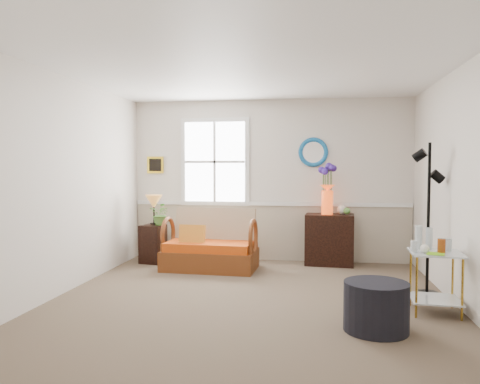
# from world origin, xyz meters

# --- Properties ---
(floor) EXTENTS (4.50, 5.00, 0.01)m
(floor) POSITION_xyz_m (0.00, 0.00, 0.00)
(floor) COLOR brown
(floor) RESTS_ON ground
(ceiling) EXTENTS (4.50, 5.00, 0.01)m
(ceiling) POSITION_xyz_m (0.00, 0.00, 2.60)
(ceiling) COLOR white
(ceiling) RESTS_ON walls
(walls) EXTENTS (4.51, 5.01, 2.60)m
(walls) POSITION_xyz_m (0.00, 0.00, 1.30)
(walls) COLOR beige
(walls) RESTS_ON floor
(wainscot) EXTENTS (4.46, 0.02, 0.90)m
(wainscot) POSITION_xyz_m (0.00, 2.48, 0.45)
(wainscot) COLOR tan
(wainscot) RESTS_ON walls
(chair_rail) EXTENTS (4.46, 0.04, 0.06)m
(chair_rail) POSITION_xyz_m (0.00, 2.47, 0.92)
(chair_rail) COLOR silver
(chair_rail) RESTS_ON walls
(window) EXTENTS (1.14, 0.06, 1.44)m
(window) POSITION_xyz_m (-0.90, 2.47, 1.60)
(window) COLOR white
(window) RESTS_ON walls
(picture) EXTENTS (0.28, 0.03, 0.28)m
(picture) POSITION_xyz_m (-1.92, 2.48, 1.55)
(picture) COLOR gold
(picture) RESTS_ON walls
(mirror) EXTENTS (0.47, 0.07, 0.47)m
(mirror) POSITION_xyz_m (0.70, 2.48, 1.75)
(mirror) COLOR #1A84B4
(mirror) RESTS_ON walls
(loveseat) EXTENTS (1.39, 0.83, 0.88)m
(loveseat) POSITION_xyz_m (-0.80, 1.64, 0.44)
(loveseat) COLOR maroon
(loveseat) RESTS_ON floor
(throw_pillow) EXTENTS (0.38, 0.11, 0.38)m
(throw_pillow) POSITION_xyz_m (-1.05, 1.54, 0.48)
(throw_pillow) COLOR #C55107
(throw_pillow) RESTS_ON loveseat
(lamp_stand) EXTENTS (0.39, 0.39, 0.60)m
(lamp_stand) POSITION_xyz_m (-1.80, 1.97, 0.30)
(lamp_stand) COLOR black
(lamp_stand) RESTS_ON floor
(table_lamp) EXTENTS (0.32, 0.32, 0.48)m
(table_lamp) POSITION_xyz_m (-1.76, 1.94, 0.84)
(table_lamp) COLOR #CB7F33
(table_lamp) RESTS_ON lamp_stand
(potted_plant) EXTENTS (0.40, 0.42, 0.28)m
(potted_plant) POSITION_xyz_m (-1.66, 1.96, 0.74)
(potted_plant) COLOR #4E8636
(potted_plant) RESTS_ON lamp_stand
(cabinet) EXTENTS (0.77, 0.52, 0.79)m
(cabinet) POSITION_xyz_m (0.96, 2.26, 0.39)
(cabinet) COLOR black
(cabinet) RESTS_ON floor
(flower_vase) EXTENTS (0.26, 0.26, 0.76)m
(flower_vase) POSITION_xyz_m (0.92, 2.22, 1.17)
(flower_vase) COLOR #DC4211
(flower_vase) RESTS_ON cabinet
(side_table) EXTENTS (0.54, 0.54, 0.64)m
(side_table) POSITION_xyz_m (1.95, -0.05, 0.32)
(side_table) COLOR #A67D24
(side_table) RESTS_ON floor
(tabletop_items) EXTENTS (0.51, 0.51, 0.25)m
(tabletop_items) POSITION_xyz_m (1.90, -0.03, 0.76)
(tabletop_items) COLOR silver
(tabletop_items) RESTS_ON side_table
(floor_lamp) EXTENTS (0.34, 0.34, 1.80)m
(floor_lamp) POSITION_xyz_m (2.04, 0.69, 0.90)
(floor_lamp) COLOR black
(floor_lamp) RESTS_ON floor
(ottoman) EXTENTS (0.74, 0.74, 0.45)m
(ottoman) POSITION_xyz_m (1.27, -0.69, 0.23)
(ottoman) COLOR black
(ottoman) RESTS_ON floor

